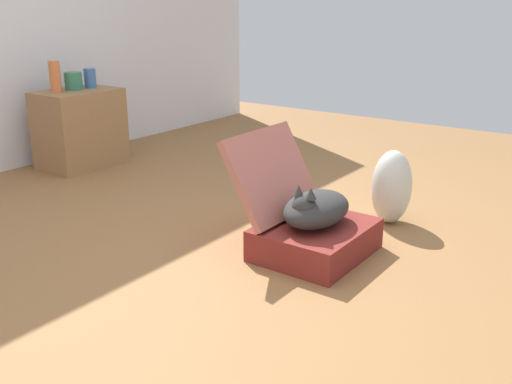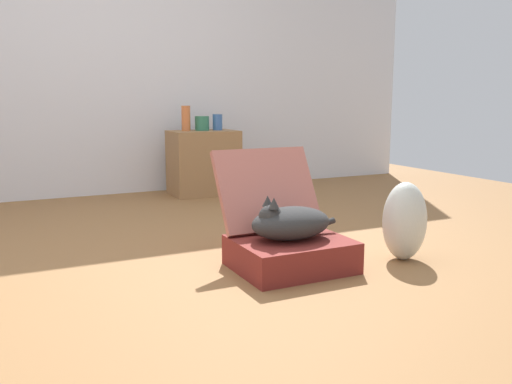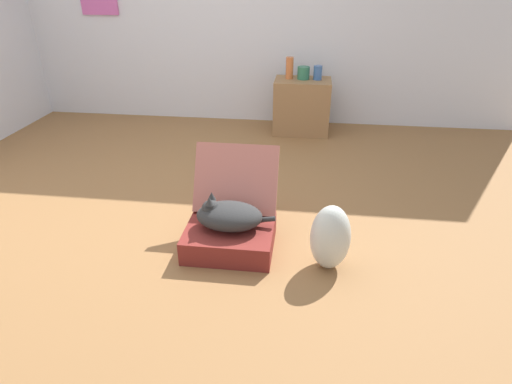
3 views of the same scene
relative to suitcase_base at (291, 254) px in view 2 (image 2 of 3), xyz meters
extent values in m
plane|color=olive|center=(-0.38, 0.43, -0.08)|extent=(7.68, 7.68, 0.00)
cube|color=silver|center=(-0.38, 2.69, 1.22)|extent=(6.40, 0.12, 2.60)
cube|color=maroon|center=(0.00, 0.00, 0.00)|extent=(0.56, 0.47, 0.16)
cube|color=#B26356|center=(0.00, 0.26, 0.29)|extent=(0.56, 0.26, 0.43)
ellipsoid|color=#2D2D2D|center=(0.00, 0.00, 0.16)|extent=(0.42, 0.28, 0.16)
sphere|color=#2D2D2D|center=(-0.12, 0.00, 0.20)|extent=(0.12, 0.12, 0.12)
cone|color=#2D2D2D|center=(-0.12, -0.03, 0.28)|extent=(0.05, 0.05, 0.05)
cone|color=#2D2D2D|center=(-0.12, 0.03, 0.28)|extent=(0.05, 0.05, 0.05)
cylinder|color=#2D2D2D|center=(0.19, 0.04, 0.12)|extent=(0.20, 0.03, 0.07)
ellipsoid|color=silver|center=(0.63, -0.12, 0.13)|extent=(0.24, 0.22, 0.42)
cube|color=olive|center=(0.38, 2.28, 0.21)|extent=(0.59, 0.41, 0.58)
cylinder|color=#CC6B38|center=(0.23, 2.31, 0.61)|extent=(0.08, 0.08, 0.22)
cylinder|color=#38609E|center=(0.53, 2.30, 0.57)|extent=(0.09, 0.09, 0.15)
cylinder|color=#2D7051|center=(0.38, 2.31, 0.56)|extent=(0.13, 0.13, 0.13)
camera|label=1|loc=(-2.34, -1.33, 1.13)|focal=40.85mm
camera|label=2|loc=(-1.31, -2.29, 0.78)|focal=37.60mm
camera|label=3|loc=(0.46, -2.27, 1.56)|focal=29.88mm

